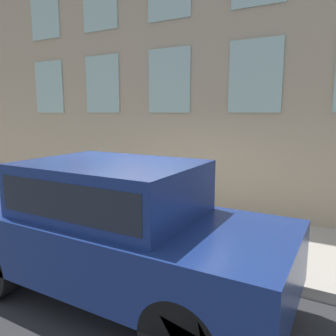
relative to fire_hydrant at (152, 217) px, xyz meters
The scene contains 6 objects.
ground_plane 0.83m from the fire_hydrant, 156.69° to the right, with size 80.00×80.00×0.00m, color #2D2D30.
sidewalk 0.92m from the fire_hydrant, 18.40° to the right, with size 2.68×60.00×0.16m.
building_facade 4.33m from the fire_hydrant, ahead, with size 0.33×40.00×8.44m.
fire_hydrant is the anchor object (origin of this frame).
person 0.76m from the fire_hydrant, 40.08° to the right, with size 0.31×0.21×1.30m.
parked_car_navy_near 1.93m from the fire_hydrant, 164.18° to the right, with size 1.86×4.63×1.86m.
Camera 1 is at (-4.47, -2.93, 2.48)m, focal length 35.00 mm.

